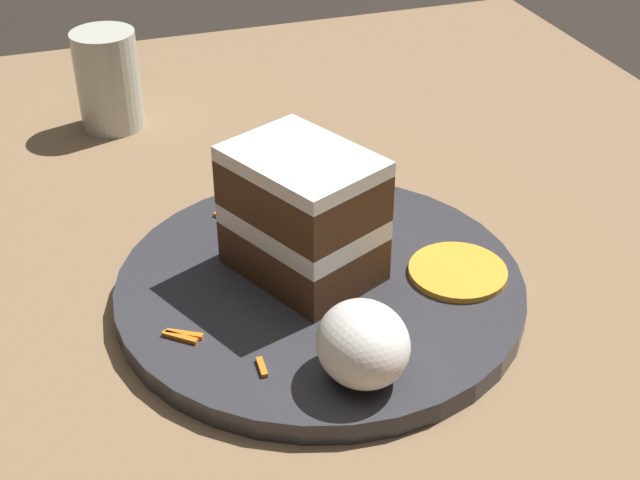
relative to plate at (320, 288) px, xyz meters
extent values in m
plane|color=black|center=(0.05, 0.01, -0.03)|extent=(6.00, 6.00, 0.00)
cube|color=#846647|center=(0.05, 0.01, -0.02)|extent=(1.00, 0.92, 0.02)
cylinder|color=#333338|center=(0.00, 0.00, 0.00)|extent=(0.29, 0.29, 0.02)
cube|color=#4C2D19|center=(0.01, 0.01, 0.02)|extent=(0.12, 0.11, 0.03)
cube|color=white|center=(0.01, 0.01, 0.05)|extent=(0.12, 0.11, 0.01)
cube|color=#4C2D19|center=(0.01, 0.01, 0.07)|extent=(0.12, 0.11, 0.03)
cube|color=white|center=(0.01, 0.01, 0.10)|extent=(0.12, 0.11, 0.01)
ellipsoid|color=white|center=(-0.10, 0.01, 0.03)|extent=(0.06, 0.06, 0.05)
cylinder|color=orange|center=(-0.03, -0.09, 0.01)|extent=(0.07, 0.07, 0.00)
cube|color=orange|center=(-0.03, 0.10, 0.01)|extent=(0.02, 0.02, 0.00)
cube|color=orange|center=(0.10, 0.05, 0.01)|extent=(0.02, 0.01, 0.00)
cube|color=orange|center=(-0.03, 0.11, 0.01)|extent=(0.02, 0.02, 0.00)
cube|color=orange|center=(0.10, 0.00, 0.01)|extent=(0.03, 0.01, 0.00)
cube|color=orange|center=(-0.08, 0.06, 0.01)|extent=(0.02, 0.00, 0.00)
cube|color=orange|center=(0.08, 0.01, 0.01)|extent=(0.02, 0.01, 0.00)
cylinder|color=beige|center=(0.33, 0.10, 0.04)|extent=(0.06, 0.06, 0.09)
cylinder|color=silver|center=(0.33, 0.10, 0.01)|extent=(0.05, 0.05, 0.03)
camera|label=1|loc=(-0.48, 0.16, 0.38)|focal=50.00mm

